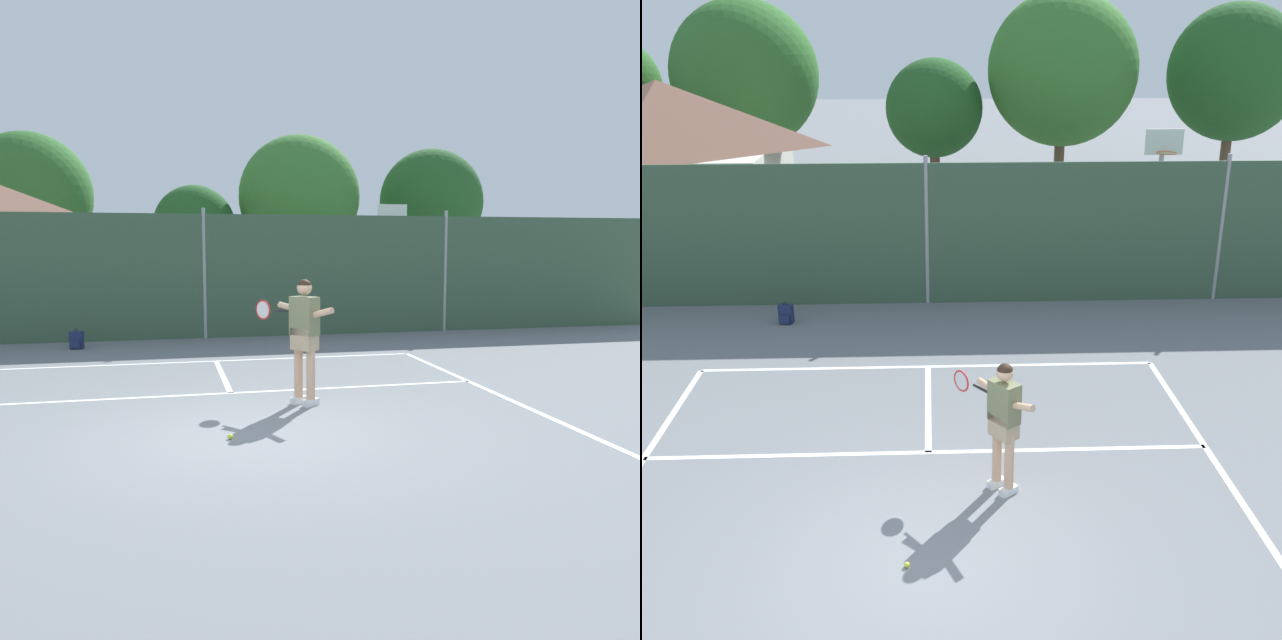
{
  "view_description": "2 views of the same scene",
  "coord_description": "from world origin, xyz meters",
  "views": [
    {
      "loc": [
        -0.98,
        -7.97,
        2.34
      ],
      "look_at": [
        1.9,
        4.32,
        0.92
      ],
      "focal_mm": 37.39,
      "sensor_mm": 36.0,
      "label": 1
    },
    {
      "loc": [
        0.08,
        -7.36,
        5.84
      ],
      "look_at": [
        0.57,
        4.28,
        1.38
      ],
      "focal_mm": 43.31,
      "sensor_mm": 36.0,
      "label": 2
    }
  ],
  "objects": [
    {
      "name": "tennis_ball",
      "position": [
        -0.25,
        -0.06,
        0.03
      ],
      "size": [
        0.07,
        0.07,
        0.07
      ],
      "primitive_type": "sphere",
      "color": "#CCE033",
      "rests_on": "ground"
    },
    {
      "name": "ground_plane",
      "position": [
        0.0,
        0.0,
        0.0
      ],
      "size": [
        120.0,
        120.0,
        0.0
      ],
      "primitive_type": "plane",
      "color": "slate"
    },
    {
      "name": "chainlink_fence",
      "position": [
        -0.0,
        9.0,
        1.56
      ],
      "size": [
        26.09,
        0.09,
        3.27
      ],
      "color": "#38563D",
      "rests_on": "ground"
    },
    {
      "name": "court_markings",
      "position": [
        0.0,
        0.65,
        0.0
      ],
      "size": [
        8.3,
        11.1,
        0.01
      ],
      "color": "white",
      "rests_on": "ground"
    },
    {
      "name": "basketball_hoop",
      "position": [
        5.65,
        11.01,
        2.31
      ],
      "size": [
        0.9,
        0.67,
        3.55
      ],
      "color": "#9E9EA3",
      "rests_on": "ground"
    },
    {
      "name": "tennis_player",
      "position": [
        0.98,
        1.47,
        1.11
      ],
      "size": [
        0.99,
        1.12,
        1.85
      ],
      "color": "silver",
      "rests_on": "ground"
    },
    {
      "name": "clubhouse_building",
      "position": [
        -6.78,
        13.19,
        2.36
      ],
      "size": [
        6.13,
        5.81,
        4.55
      ],
      "color": "beige",
      "rests_on": "ground"
    },
    {
      "name": "backpack_navy",
      "position": [
        -2.96,
        7.84,
        0.19
      ],
      "size": [
        0.31,
        0.29,
        0.46
      ],
      "color": "navy",
      "rests_on": "ground"
    },
    {
      "name": "treeline_backdrop",
      "position": [
        1.13,
        20.29,
        4.16
      ],
      "size": [
        25.64,
        4.67,
        6.99
      ],
      "color": "brown",
      "rests_on": "ground"
    }
  ]
}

